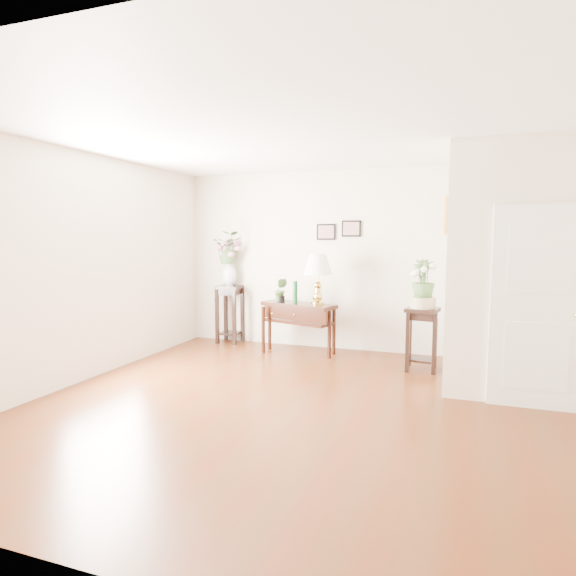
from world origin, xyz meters
The scene contains 20 objects.
floor centered at (0.00, 0.00, 0.00)m, with size 6.00×5.50×0.02m, color #4D1F0B.
ceiling centered at (0.00, 0.00, 2.80)m, with size 6.00×5.50×0.02m, color white.
wall_back centered at (0.00, 2.75, 1.40)m, with size 6.00×0.02×2.80m, color beige.
wall_front centered at (0.00, -2.75, 1.40)m, with size 6.00×0.02×2.80m, color beige.
wall_left centered at (-3.00, 0.00, 1.40)m, with size 0.02×5.50×2.80m, color beige.
partition centered at (2.10, 1.77, 1.40)m, with size 1.80×1.95×2.80m, color beige.
door centered at (2.10, 0.78, 1.05)m, with size 0.90×0.05×2.10m, color silver.
art_print_left centered at (-0.65, 2.73, 1.85)m, with size 0.30×0.02×0.25m, color black.
art_print_right centered at (-0.25, 2.73, 1.90)m, with size 0.30×0.02×0.25m, color black.
wall_ornament centered at (1.16, 1.90, 2.05)m, with size 0.51×0.51×0.07m, color tan.
console_table centered at (-0.94, 2.21, 0.39)m, with size 1.16×0.39×0.78m, color black.
table_lamp centered at (-0.63, 2.21, 1.13)m, with size 0.43×0.43×0.75m, color gold.
green_vase centered at (-0.99, 2.21, 0.95)m, with size 0.07×0.07×0.34m, color #0B411B.
potted_plant centered at (-1.22, 2.21, 0.95)m, with size 0.19×0.16×0.35m, color #3C612F.
plant_stand_a centered at (-2.27, 2.57, 0.48)m, with size 0.38×0.38×0.97m, color black.
porcelain_vase centered at (-2.27, 2.57, 1.19)m, with size 0.24×0.24×0.41m, color white, non-canonical shape.
lily_arrangement centered at (-2.27, 2.57, 1.64)m, with size 0.49×0.42×0.54m, color #3C612F.
plant_stand_b centered at (0.90, 1.87, 0.42)m, with size 0.39×0.39×0.84m, color black.
ceramic_bowl centered at (0.90, 1.87, 0.92)m, with size 0.33×0.33×0.15m, color tan.
narcissus centered at (0.90, 1.87, 1.22)m, with size 0.29×0.29×0.52m, color #3C612F.
Camera 1 is at (1.31, -4.63, 1.76)m, focal length 30.00 mm.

